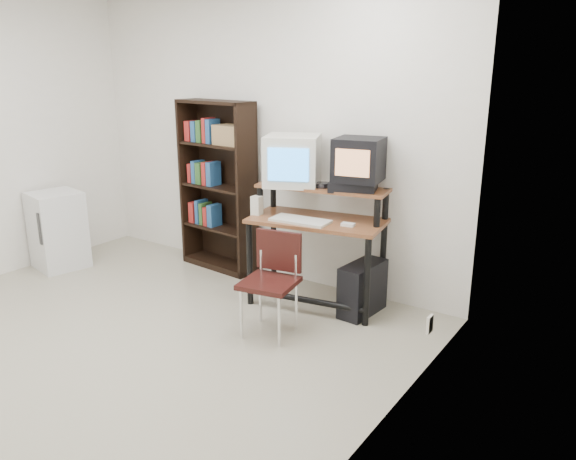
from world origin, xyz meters
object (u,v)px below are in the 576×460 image
Objects in this scene: pc_tower at (362,289)px; mini_fridge at (58,230)px; school_chair at (273,273)px; crt_monitor at (293,160)px; computer_desk at (318,226)px; crt_tv at (359,160)px; bookshelf at (219,184)px.

mini_fridge reaches higher than pc_tower.
crt_monitor is at bearing 102.53° from school_chair.
school_chair is at bearing 13.25° from mini_fridge.
computer_desk is 1.54× the size of school_chair.
crt_tv is 1.03m from pc_tower.
school_chair reaches higher than pc_tower.
computer_desk is at bearing -35.40° from crt_monitor.
mini_fridge is at bearing 171.22° from school_chair.
pc_tower is 0.28× the size of bookshelf.
pc_tower is 0.81m from school_chair.
mini_fridge is at bearing -162.05° from pc_tower.
pc_tower is 0.60× the size of school_chair.
computer_desk reaches higher than pc_tower.
school_chair is (-0.27, -0.78, -0.76)m from crt_tv.
school_chair is 1.56m from bookshelf.
crt_monitor is at bearing -177.43° from pc_tower.
bookshelf is at bearing 144.81° from crt_monitor.
crt_tv is at bearing 28.41° from mini_fridge.
computer_desk reaches higher than mini_fridge.
school_chair is at bearing -29.48° from bookshelf.
bookshelf is (-1.25, 0.24, 0.16)m from computer_desk.
bookshelf reaches higher than computer_desk.
bookshelf reaches higher than crt_tv.
crt_tv is (0.27, 0.15, 0.55)m from computer_desk.
computer_desk is at bearing 26.89° from mini_fridge.
school_chair is at bearing -100.40° from computer_desk.
crt_monitor is at bearing 178.87° from crt_tv.
computer_desk is 2.03× the size of crt_monitor.
crt_tv is at bearing -14.43° from crt_monitor.
pc_tower is (0.41, 0.03, -0.46)m from computer_desk.
crt_monitor is 0.57m from crt_tv.
computer_desk is 1.54× the size of mini_fridge.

